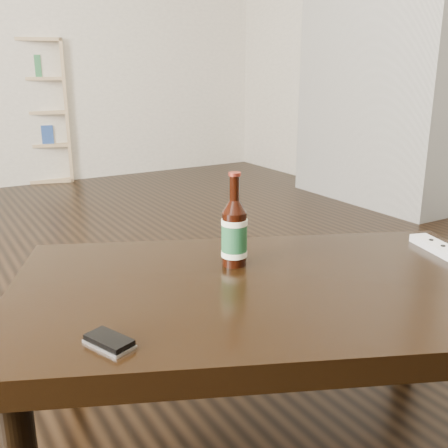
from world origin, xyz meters
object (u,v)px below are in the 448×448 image
coffee_table (264,306)px  phone (109,342)px  bookshelf (28,109)px  beer_bottle (234,233)px  remote (438,247)px

coffee_table → phone: phone is taller
bookshelf → phone: bookshelf is taller
beer_bottle → remote: bearing=-20.7°
beer_bottle → coffee_table: bearing=-91.4°
phone → remote: (0.93, 0.03, 0.00)m
phone → remote: size_ratio=0.54×
coffee_table → beer_bottle: beer_bottle is taller
remote → beer_bottle: bearing=176.0°
phone → remote: remote is taller
coffee_table → remote: 0.54m
bookshelf → phone: (-0.62, -3.72, -0.15)m
coffee_table → bookshelf: bearing=86.5°
beer_bottle → bookshelf: bearing=86.5°
bookshelf → coffee_table: size_ratio=0.84×
phone → remote: 0.93m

